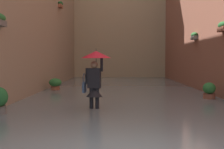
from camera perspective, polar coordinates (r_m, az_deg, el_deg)
ground_plane at (r=14.93m, az=1.80°, el=-3.63°), size 60.00×60.00×0.00m
flood_water at (r=14.92m, az=1.80°, el=-3.28°), size 8.37×27.02×0.19m
building_facade_far at (r=26.69m, az=1.46°, el=13.42°), size 11.17×1.80×13.15m
person_wading at (r=9.24m, az=-3.20°, el=0.86°), size 0.92×0.92×2.01m
potted_plant_near_left at (r=12.19m, az=17.74°, el=-3.25°), size 0.48×0.48×0.81m
potted_plant_far_right at (r=15.23m, az=-10.57°, el=-1.87°), size 0.61×0.61×0.76m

